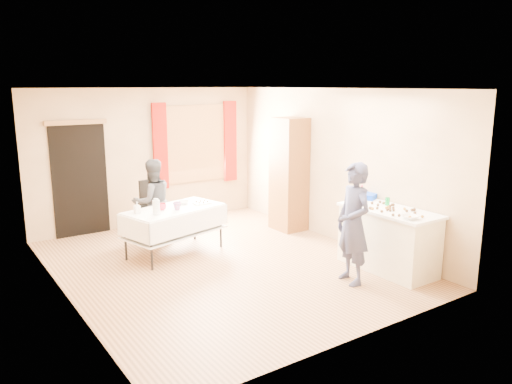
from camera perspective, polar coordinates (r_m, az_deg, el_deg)
floor at (r=7.64m, az=-3.84°, el=-8.28°), size 4.50×5.50×0.02m
ceiling at (r=7.16m, az=-4.15°, el=11.77°), size 4.50×5.50×0.02m
wall_back at (r=9.74m, az=-12.25°, el=3.90°), size 4.50×0.02×2.60m
wall_front at (r=5.15m, az=11.75°, el=-3.37°), size 4.50×0.02×2.60m
wall_left at (r=6.47m, az=-21.53°, el=-0.79°), size 0.02×5.50×2.60m
wall_right at (r=8.63m, az=9.09°, el=2.98°), size 0.02×5.50×2.60m
window_frame at (r=10.09m, az=-6.93°, el=5.52°), size 1.32×0.06×1.52m
window_pane at (r=10.08m, az=-6.89°, el=5.51°), size 1.20×0.02×1.40m
curtain_left at (r=9.71m, az=-10.89°, el=5.13°), size 0.28×0.06×1.65m
curtain_right at (r=10.43m, az=-2.98°, el=5.80°), size 0.28×0.06×1.65m
doorway at (r=9.35m, az=-19.47°, el=1.28°), size 0.95×0.04×2.00m
door_lintel at (r=9.20m, az=-19.88°, el=7.50°), size 1.05×0.06×0.08m
cabinet at (r=9.20m, az=3.79°, el=2.02°), size 0.50×0.60×2.08m
counter at (r=7.52m, az=14.86°, el=-5.28°), size 0.70×1.47×0.91m
party_table at (r=8.05m, az=-9.28°, el=-3.92°), size 1.73×1.17×0.75m
chair at (r=8.91m, az=-11.28°, el=-3.33°), size 0.48×0.48×1.04m
girl at (r=6.83m, az=11.07°, el=-3.57°), size 0.75×0.61×1.66m
woman at (r=8.56m, az=-11.74°, el=-1.12°), size 0.72×0.57×1.45m
soda_can at (r=7.60m, az=14.79°, el=-1.04°), size 0.08×0.08×0.12m
mixing_bowl at (r=6.93m, az=17.18°, el=-2.76°), size 0.27×0.27×0.05m
foam_block at (r=7.72m, az=11.69°, el=-0.84°), size 0.17×0.13×0.08m
blue_basket at (r=7.98m, az=12.82°, el=-0.47°), size 0.36×0.31×0.08m
pitcher at (r=7.60m, az=-11.33°, el=-1.74°), size 0.12×0.12×0.22m
cup_red at (r=7.87m, az=-10.68°, el=-1.66°), size 0.24×0.24×0.10m
cup_rainbow at (r=7.84m, az=-9.00°, el=-1.59°), size 0.17×0.17×0.12m
small_bowl at (r=8.23m, az=-8.26°, el=-1.16°), size 0.32×0.32×0.05m
pastry_tray at (r=8.21m, az=-6.19°, el=-1.24°), size 0.29×0.22×0.02m
bottle at (r=7.73m, az=-13.43°, el=-1.74°), size 0.09×0.09×0.18m
cake_balls at (r=7.35m, az=15.14°, el=-1.83°), size 0.53×1.02×0.04m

